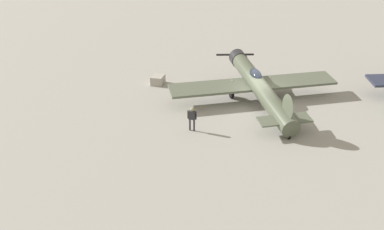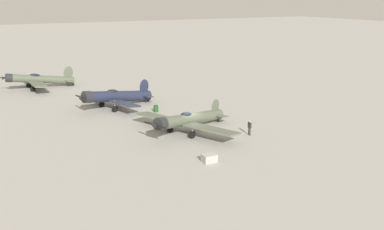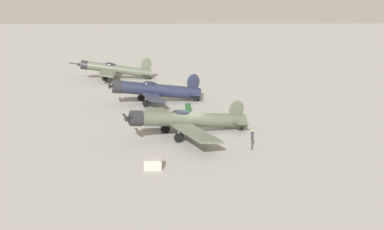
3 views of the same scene
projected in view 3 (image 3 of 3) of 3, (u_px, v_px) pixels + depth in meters
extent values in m
plane|color=gray|center=(192.00, 135.00, 41.43)|extent=(400.00, 400.00, 0.00)
cylinder|color=#4C5442|center=(192.00, 120.00, 41.11)|extent=(10.07, 5.29, 2.50)
cylinder|color=#232326|center=(136.00, 118.00, 38.94)|extent=(1.49, 1.62, 1.41)
cone|color=#232326|center=(128.00, 118.00, 38.66)|extent=(0.78, 0.75, 0.61)
cube|color=black|center=(127.00, 118.00, 38.60)|extent=(1.06, 3.08, 0.17)
ellipsoid|color=black|center=(181.00, 113.00, 40.54)|extent=(1.93, 1.40, 0.89)
cube|color=#565E4C|center=(179.00, 123.00, 40.65)|extent=(6.85, 12.36, 0.42)
ellipsoid|color=#4C5442|center=(236.00, 109.00, 42.76)|extent=(1.60, 0.79, 1.78)
cube|color=#565E4C|center=(234.00, 120.00, 42.90)|extent=(2.37, 3.56, 0.24)
cylinder|color=#999BA0|center=(179.00, 132.00, 39.13)|extent=(0.14, 0.14, 1.02)
cylinder|color=black|center=(179.00, 138.00, 39.25)|extent=(0.81, 0.50, 0.80)
cylinder|color=#999BA0|center=(165.00, 123.00, 41.80)|extent=(0.14, 0.14, 1.02)
cylinder|color=black|center=(165.00, 129.00, 41.91)|extent=(0.81, 0.50, 0.80)
cylinder|color=black|center=(242.00, 127.00, 43.42)|extent=(0.30, 0.20, 0.28)
cylinder|color=#1E2338|center=(159.00, 90.00, 54.00)|extent=(9.79, 3.79, 2.68)
cylinder|color=#232326|center=(117.00, 87.00, 52.63)|extent=(1.43, 1.71, 1.59)
cone|color=#232326|center=(111.00, 86.00, 52.44)|extent=(0.76, 0.76, 0.69)
cube|color=black|center=(110.00, 86.00, 52.40)|extent=(0.70, 2.97, 0.16)
ellipsoid|color=black|center=(150.00, 84.00, 53.58)|extent=(1.91, 1.18, 0.91)
cube|color=#282D42|center=(148.00, 93.00, 53.74)|extent=(4.31, 10.44, 0.42)
ellipsoid|color=#1E2338|center=(193.00, 82.00, 54.90)|extent=(1.73, 0.56, 2.16)
cube|color=#282D42|center=(192.00, 92.00, 55.12)|extent=(1.93, 3.57, 0.25)
cylinder|color=#999BA0|center=(146.00, 98.00, 52.18)|extent=(0.14, 0.14, 1.09)
cylinder|color=black|center=(146.00, 103.00, 52.31)|extent=(0.82, 0.40, 0.80)
cylinder|color=#999BA0|center=(141.00, 93.00, 55.15)|extent=(0.14, 0.14, 1.09)
cylinder|color=black|center=(141.00, 98.00, 55.28)|extent=(0.82, 0.40, 0.80)
cylinder|color=black|center=(198.00, 100.00, 55.53)|extent=(0.30, 0.17, 0.28)
cylinder|color=#4C5442|center=(118.00, 69.00, 70.24)|extent=(10.08, 1.77, 2.63)
cylinder|color=#232326|center=(84.00, 65.00, 69.73)|extent=(1.15, 1.36, 1.42)
cone|color=#232326|center=(80.00, 64.00, 69.66)|extent=(0.65, 0.58, 0.62)
cube|color=black|center=(79.00, 64.00, 69.65)|extent=(2.90, 0.57, 0.52)
ellipsoid|color=black|center=(111.00, 65.00, 70.02)|extent=(1.82, 0.86, 0.92)
cube|color=#565E4C|center=(109.00, 71.00, 70.19)|extent=(2.68, 10.95, 0.48)
ellipsoid|color=#4C5442|center=(146.00, 65.00, 70.39)|extent=(1.79, 0.22, 2.27)
cube|color=#565E4C|center=(145.00, 73.00, 70.65)|extent=(1.29, 3.46, 0.26)
cylinder|color=#999BA0|center=(104.00, 75.00, 68.77)|extent=(0.14, 0.14, 1.13)
cylinder|color=black|center=(105.00, 78.00, 68.91)|extent=(0.81, 0.24, 0.80)
cylinder|color=#999BA0|center=(106.00, 72.00, 71.69)|extent=(0.14, 0.14, 1.13)
cylinder|color=black|center=(107.00, 75.00, 71.82)|extent=(0.81, 0.24, 0.80)
cylinder|color=black|center=(151.00, 78.00, 70.90)|extent=(0.29, 0.12, 0.28)
cylinder|color=#2D2D33|center=(252.00, 145.00, 37.33)|extent=(0.12, 0.12, 0.80)
cylinder|color=#2D2D33|center=(252.00, 144.00, 37.60)|extent=(0.12, 0.12, 0.80)
cube|color=#2D2D33|center=(252.00, 136.00, 37.31)|extent=(0.28, 0.46, 0.57)
sphere|color=tan|center=(252.00, 131.00, 37.21)|extent=(0.21, 0.21, 0.21)
cylinder|color=#2D2D33|center=(252.00, 137.00, 37.04)|extent=(0.09, 0.09, 0.53)
cylinder|color=#2D2D33|center=(252.00, 135.00, 37.56)|extent=(0.09, 0.09, 0.53)
cube|color=#9E998E|center=(153.00, 164.00, 33.18)|extent=(1.26, 0.99, 0.71)
cylinder|color=#19471E|center=(188.00, 108.00, 50.08)|extent=(0.59, 0.59, 0.84)
torus|color=#19471E|center=(188.00, 106.00, 50.05)|extent=(0.63, 0.63, 0.04)
torus|color=#19471E|center=(188.00, 109.00, 50.12)|extent=(0.63, 0.63, 0.04)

